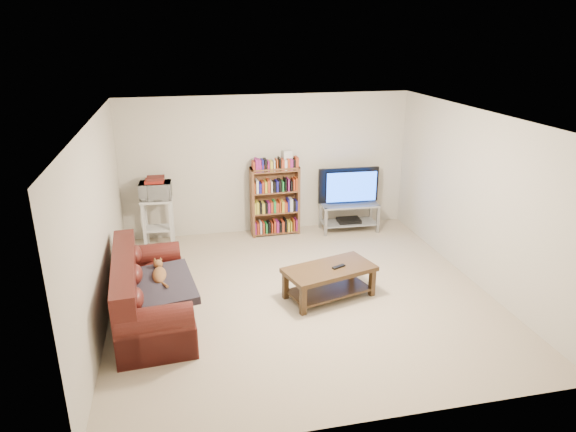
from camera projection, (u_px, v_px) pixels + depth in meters
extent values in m
plane|color=#C8B494|center=(301.00, 294.00, 7.01)|extent=(5.00, 5.00, 0.00)
plane|color=white|center=(303.00, 118.00, 6.20)|extent=(5.00, 5.00, 0.00)
plane|color=beige|center=(268.00, 165.00, 8.90)|extent=(5.00, 0.00, 5.00)
plane|color=beige|center=(373.00, 307.00, 4.31)|extent=(5.00, 0.00, 5.00)
plane|color=beige|center=(98.00, 226.00, 6.11)|extent=(0.00, 5.00, 5.00)
plane|color=beige|center=(477.00, 198.00, 7.10)|extent=(0.00, 5.00, 5.00)
cube|color=#4C1813|center=(154.00, 305.00, 6.34)|extent=(0.99, 2.05, 0.38)
cube|color=#4C1813|center=(126.00, 291.00, 6.18)|extent=(0.39, 2.01, 0.83)
cube|color=#4C1813|center=(157.00, 340.00, 5.53)|extent=(0.83, 0.29, 0.50)
cube|color=#4C1813|center=(151.00, 271.00, 7.11)|extent=(0.83, 0.29, 0.50)
cube|color=#2C2731|center=(161.00, 286.00, 6.13)|extent=(0.91, 1.10, 0.18)
cube|color=#3A2714|center=(329.00, 270.00, 6.81)|extent=(1.31, 0.90, 0.06)
cube|color=#3A2714|center=(329.00, 290.00, 6.91)|extent=(1.18, 0.81, 0.03)
cube|color=#3A2714|center=(303.00, 301.00, 6.44)|extent=(0.09, 0.09, 0.37)
cube|color=#3A2714|center=(372.00, 283.00, 6.92)|extent=(0.09, 0.09, 0.37)
cube|color=#3A2714|center=(285.00, 286.00, 6.84)|extent=(0.09, 0.09, 0.37)
cube|color=#3A2714|center=(352.00, 269.00, 7.31)|extent=(0.09, 0.09, 0.37)
cube|color=black|center=(339.00, 267.00, 6.79)|extent=(0.20, 0.13, 0.02)
cube|color=#999EA3|center=(349.00, 204.00, 9.09)|extent=(1.03, 0.50, 0.03)
cube|color=#999EA3|center=(349.00, 222.00, 9.20)|extent=(0.98, 0.47, 0.02)
cube|color=gray|center=(326.00, 222.00, 8.91)|extent=(0.05, 0.05, 0.50)
cube|color=gray|center=(378.00, 219.00, 9.06)|extent=(0.05, 0.05, 0.50)
cube|color=gray|center=(320.00, 215.00, 9.28)|extent=(0.05, 0.05, 0.50)
cube|color=gray|center=(371.00, 212.00, 9.43)|extent=(0.05, 0.05, 0.50)
imported|color=black|center=(350.00, 187.00, 8.98)|extent=(1.09, 0.19, 0.63)
cube|color=black|center=(349.00, 220.00, 9.19)|extent=(0.42, 0.30, 0.06)
cube|color=brown|center=(252.00, 203.00, 8.80)|extent=(0.05, 0.26, 1.21)
cube|color=brown|center=(297.00, 199.00, 8.98)|extent=(0.05, 0.26, 1.21)
cube|color=brown|center=(275.00, 168.00, 8.69)|extent=(0.85, 0.28, 0.03)
cube|color=maroon|center=(264.00, 166.00, 8.63)|extent=(0.25, 0.19, 0.07)
cube|color=silver|center=(156.00, 200.00, 8.35)|extent=(0.53, 0.40, 0.04)
cube|color=silver|center=(159.00, 228.00, 8.52)|extent=(0.48, 0.36, 0.03)
cube|color=silver|center=(144.00, 227.00, 8.32)|extent=(0.05, 0.05, 0.77)
cube|color=silver|center=(171.00, 226.00, 8.38)|extent=(0.05, 0.05, 0.77)
cube|color=silver|center=(146.00, 221.00, 8.59)|extent=(0.05, 0.05, 0.77)
cube|color=silver|center=(172.00, 220.00, 8.65)|extent=(0.05, 0.05, 0.77)
imported|color=silver|center=(155.00, 191.00, 8.29)|extent=(0.52, 0.37, 0.28)
cube|color=maroon|center=(155.00, 181.00, 8.24)|extent=(0.31, 0.28, 0.05)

